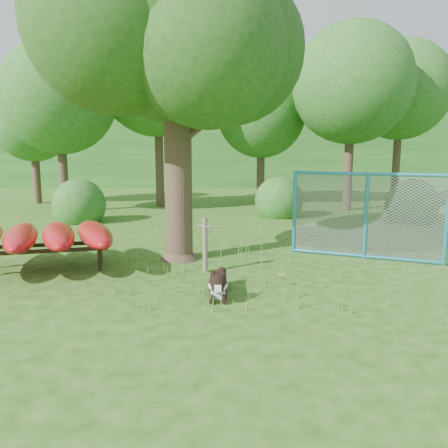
{
  "coord_description": "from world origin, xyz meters",
  "views": [
    {
      "loc": [
        0.48,
        -7.24,
        2.4
      ],
      "look_at": [
        0.2,
        1.2,
        1.0
      ],
      "focal_mm": 35.0,
      "sensor_mm": 36.0,
      "label": 1
    }
  ],
  "objects_px": {
    "oak_tree": "(174,26)",
    "husky_dog": "(218,284)",
    "kayak_rack": "(40,236)",
    "fence_section": "(366,216)"
  },
  "relations": [
    {
      "from": "oak_tree",
      "to": "fence_section",
      "type": "height_order",
      "value": "oak_tree"
    },
    {
      "from": "oak_tree",
      "to": "kayak_rack",
      "type": "height_order",
      "value": "oak_tree"
    },
    {
      "from": "kayak_rack",
      "to": "fence_section",
      "type": "relative_size",
      "value": 1.12
    },
    {
      "from": "oak_tree",
      "to": "husky_dog",
      "type": "xyz_separation_m",
      "value": [
        1.04,
        -2.55,
        -4.81
      ]
    },
    {
      "from": "oak_tree",
      "to": "kayak_rack",
      "type": "distance_m",
      "value": 5.16
    },
    {
      "from": "oak_tree",
      "to": "kayak_rack",
      "type": "bearing_deg",
      "value": -158.19
    },
    {
      "from": "oak_tree",
      "to": "husky_dog",
      "type": "height_order",
      "value": "oak_tree"
    },
    {
      "from": "kayak_rack",
      "to": "fence_section",
      "type": "xyz_separation_m",
      "value": [
        6.89,
        1.23,
        0.28
      ]
    },
    {
      "from": "kayak_rack",
      "to": "husky_dog",
      "type": "relative_size",
      "value": 2.91
    },
    {
      "from": "husky_dog",
      "to": "fence_section",
      "type": "relative_size",
      "value": 0.38
    }
  ]
}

